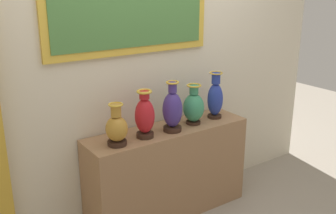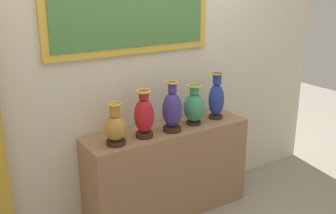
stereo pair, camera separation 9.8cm
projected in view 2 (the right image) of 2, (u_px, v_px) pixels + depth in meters
name	position (u px, v px, depth m)	size (l,w,h in m)	color
ground_plane	(168.00, 211.00, 3.65)	(9.92, 9.92, 0.00)	gray
display_shelf	(168.00, 171.00, 3.52)	(1.49, 0.40, 0.82)	#99704C
back_wall	(151.00, 37.00, 3.37)	(3.92, 0.14, 3.13)	beige
vase_ochre	(115.00, 128.00, 3.03)	(0.17, 0.17, 0.34)	#382319
vase_crimson	(144.00, 116.00, 3.16)	(0.16, 0.16, 0.40)	#382319
vase_indigo	(172.00, 110.00, 3.29)	(0.17, 0.17, 0.43)	#382319
vase_jade	(194.00, 107.00, 3.46)	(0.19, 0.19, 0.36)	#382319
vase_cobalt	(216.00, 98.00, 3.60)	(0.14, 0.14, 0.43)	#382319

